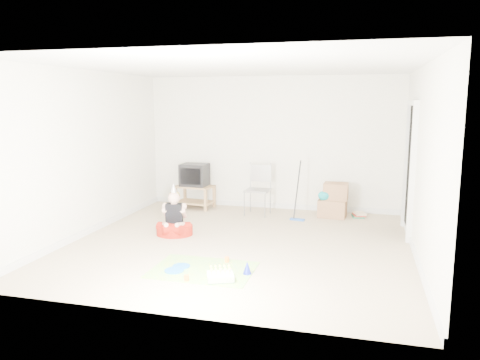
% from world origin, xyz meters
% --- Properties ---
extents(ground, '(5.00, 5.00, 0.00)m').
position_xyz_m(ground, '(0.00, 0.00, 0.00)').
color(ground, tan).
rests_on(ground, ground).
extents(doorway_recess, '(0.02, 0.90, 2.05)m').
position_xyz_m(doorway_recess, '(2.48, 1.20, 1.02)').
color(doorway_recess, black).
rests_on(doorway_recess, ground).
extents(tv_stand, '(0.78, 0.54, 0.45)m').
position_xyz_m(tv_stand, '(-1.48, 2.09, 0.27)').
color(tv_stand, '#9A7145').
rests_on(tv_stand, ground).
extents(crt_tv, '(0.53, 0.44, 0.44)m').
position_xyz_m(crt_tv, '(-1.48, 2.09, 0.67)').
color(crt_tv, black).
rests_on(crt_tv, tv_stand).
extents(folding_chair, '(0.47, 0.45, 0.97)m').
position_xyz_m(folding_chair, '(-0.14, 1.85, 0.47)').
color(folding_chair, gray).
rests_on(folding_chair, ground).
extents(cardboard_boxes, '(0.54, 0.42, 0.63)m').
position_xyz_m(cardboard_boxes, '(1.25, 2.03, 0.30)').
color(cardboard_boxes, '#946947').
rests_on(cardboard_boxes, ground).
extents(floor_mop, '(0.27, 0.35, 1.05)m').
position_xyz_m(floor_mop, '(0.65, 1.61, 0.26)').
color(floor_mop, '#2352B3').
rests_on(floor_mop, ground).
extents(book_pile, '(0.26, 0.30, 0.09)m').
position_xyz_m(book_pile, '(1.72, 2.14, 0.04)').
color(book_pile, '#236949').
rests_on(book_pile, ground).
extents(seated_woman, '(0.69, 0.69, 0.83)m').
position_xyz_m(seated_woman, '(-1.13, 0.19, 0.18)').
color(seated_woman, '#AA1C0F').
rests_on(seated_woman, ground).
extents(party_mat, '(1.29, 0.94, 0.01)m').
position_xyz_m(party_mat, '(-0.17, -1.21, 0.00)').
color(party_mat, '#F5337D').
rests_on(party_mat, ground).
extents(birthday_cake, '(0.38, 0.35, 0.15)m').
position_xyz_m(birthday_cake, '(0.15, -1.49, 0.04)').
color(birthday_cake, white).
rests_on(birthday_cake, party_mat).
extents(blue_plate_near, '(0.29, 0.29, 0.01)m').
position_xyz_m(blue_plate_near, '(-0.47, -1.18, 0.01)').
color(blue_plate_near, blue).
rests_on(blue_plate_near, party_mat).
extents(blue_plate_far, '(0.30, 0.30, 0.01)m').
position_xyz_m(blue_plate_far, '(-0.50, -1.35, 0.01)').
color(blue_plate_far, blue).
rests_on(blue_plate_far, party_mat).
extents(orange_cup_near, '(0.06, 0.06, 0.07)m').
position_xyz_m(orange_cup_near, '(0.05, -0.86, 0.04)').
color(orange_cup_near, orange).
rests_on(orange_cup_near, party_mat).
extents(orange_cup_far, '(0.08, 0.08, 0.07)m').
position_xyz_m(orange_cup_far, '(-0.23, -1.61, 0.04)').
color(orange_cup_far, orange).
rests_on(orange_cup_far, party_mat).
extents(blue_party_hat, '(0.15, 0.15, 0.16)m').
position_xyz_m(blue_party_hat, '(0.41, -1.21, 0.09)').
color(blue_party_hat, '#1C2AC4').
rests_on(blue_party_hat, party_mat).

